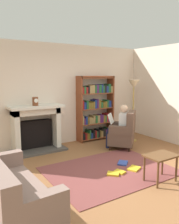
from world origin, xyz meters
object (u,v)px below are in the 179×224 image
Objects in this scene: bookshelf at (96,109)px; sofa_floral at (11,195)px; fireplace at (36,127)px; floor_lamp at (134,89)px; armchair_reading at (124,132)px; mantel_clock at (35,101)px; seated_reader at (120,125)px; side_table at (161,159)px.

sofa_floral is (-3.04, -2.54, -0.60)m from bookshelf.
fireplace is 0.77× the size of floor_lamp.
bookshelf is 1.22m from armchair_reading.
armchair_reading is at bearing -26.03° from mantel_clock.
fireplace is 6.50× the size of mantel_clock.
floor_lamp reaches higher than armchair_reading.
sofa_floral is at bearing -14.84° from seated_reader.
fireplace is 2.85m from floor_lamp.
bookshelf is at bearing 79.29° from side_table.
sofa_floral is (-3.10, -1.52, -0.30)m from seated_reader.
mantel_clock is 0.11× the size of bookshelf.
side_table is at bearing -100.41° from sofa_floral.
seated_reader is at bearing -66.51° from sofa_floral.
bookshelf reaches higher than seated_reader.
armchair_reading is (1.98, -0.97, -0.83)m from mantel_clock.
fireplace is 2.12m from seated_reader.
sofa_floral reaches higher than side_table.
mantel_clock is 0.12× the size of sofa_floral.
mantel_clock is at bearing -106.11° from fireplace.
armchair_reading is 1.73× the size of side_table.
seated_reader is 1.19m from floor_lamp.
sofa_floral is at bearing -154.44° from floor_lamp.
sofa_floral is at bearing -140.17° from bookshelf.
seated_reader is at bearing -156.78° from floor_lamp.
side_table is (-0.54, -2.88, -0.51)m from bookshelf.
bookshelf is 2.97m from side_table.
bookshelf is 4.00m from sofa_floral.
fireplace is 1.18× the size of seated_reader.
side_table is at bearing -65.87° from fireplace.
sofa_floral is at bearing 172.22° from side_table.
floor_lamp is (2.66, -0.56, 0.23)m from mantel_clock.
mantel_clock is 2.73m from floor_lamp.
armchair_reading reaches higher than sofa_floral.
bookshelf reaches higher than side_table.
floor_lamp is at bearing -11.82° from mantel_clock.
fireplace reaches higher than armchair_reading.
mantel_clock is 2.36m from armchair_reading.
seated_reader is (0.06, -1.01, -0.29)m from bookshelf.
bookshelf is at bearing -123.81° from armchair_reading.
mantel_clock is 2.84m from sofa_floral.
fireplace is at bearing 166.01° from floor_lamp.
floor_lamp is at bearing 58.12° from side_table.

